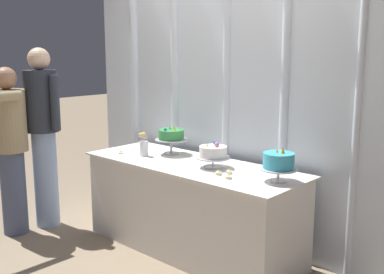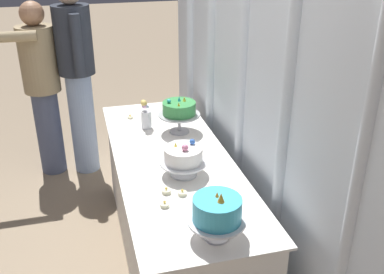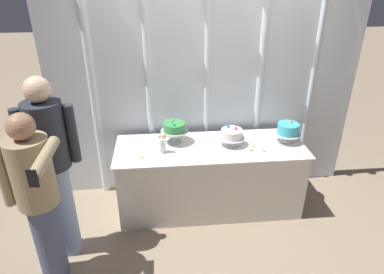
{
  "view_description": "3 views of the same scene",
  "coord_description": "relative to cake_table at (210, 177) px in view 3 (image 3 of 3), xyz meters",
  "views": [
    {
      "loc": [
        2.57,
        -2.69,
        1.72
      ],
      "look_at": [
        0.05,
        0.05,
        1.01
      ],
      "focal_mm": 43.62,
      "sensor_mm": 36.0,
      "label": 1
    },
    {
      "loc": [
        2.42,
        -0.42,
        2.08
      ],
      "look_at": [
        0.13,
        0.19,
        0.97
      ],
      "focal_mm": 41.39,
      "sensor_mm": 36.0,
      "label": 2
    },
    {
      "loc": [
        -0.5,
        -3.02,
        2.47
      ],
      "look_at": [
        -0.2,
        0.02,
        0.93
      ],
      "focal_mm": 31.91,
      "sensor_mm": 36.0,
      "label": 3
    }
  ],
  "objects": [
    {
      "name": "tealight_far_left",
      "position": [
        -0.71,
        -0.17,
        0.39
      ],
      "size": [
        0.04,
        0.04,
        0.03
      ],
      "color": "beige",
      "rests_on": "cake_table"
    },
    {
      "name": "guest_man_pink_jacket",
      "position": [
        -1.49,
        -0.84,
        0.48
      ],
      "size": [
        0.48,
        0.66,
        1.56
      ],
      "color": "#4C5675",
      "rests_on": "ground_plane"
    },
    {
      "name": "tealight_near_right",
      "position": [
        0.44,
        -0.04,
        0.4
      ],
      "size": [
        0.05,
        0.05,
        0.04
      ],
      "color": "beige",
      "rests_on": "cake_table"
    },
    {
      "name": "tealight_far_right",
      "position": [
        0.52,
        -0.16,
        0.4
      ],
      "size": [
        0.05,
        0.05,
        0.04
      ],
      "color": "beige",
      "rests_on": "cake_table"
    },
    {
      "name": "cake_display_rightmost",
      "position": [
        0.83,
        0.02,
        0.53
      ],
      "size": [
        0.27,
        0.27,
        0.26
      ],
      "color": "silver",
      "rests_on": "cake_table"
    },
    {
      "name": "guest_man_dark_suit",
      "position": [
        -1.44,
        -0.53,
        0.57
      ],
      "size": [
        0.48,
        0.35,
        1.73
      ],
      "color": "#93ADD6",
      "rests_on": "ground_plane"
    },
    {
      "name": "cake_display_leftmost",
      "position": [
        -0.37,
        0.13,
        0.55
      ],
      "size": [
        0.29,
        0.29,
        0.26
      ],
      "color": "#B2B2B7",
      "rests_on": "cake_table"
    },
    {
      "name": "draped_curtain",
      "position": [
        -0.04,
        0.46,
        1.02
      ],
      "size": [
        3.43,
        0.14,
        2.74
      ],
      "color": "silver",
      "rests_on": "ground_plane"
    },
    {
      "name": "ground_plane",
      "position": [
        0.0,
        -0.1,
        -0.39
      ],
      "size": [
        24.0,
        24.0,
        0.0
      ],
      "primitive_type": "plane",
      "color": "gray"
    },
    {
      "name": "cake_display_center",
      "position": [
        0.22,
        0.02,
        0.51
      ],
      "size": [
        0.28,
        0.28,
        0.22
      ],
      "color": "silver",
      "rests_on": "cake_table"
    },
    {
      "name": "tealight_near_left",
      "position": [
        0.39,
        -0.12,
        0.4
      ],
      "size": [
        0.05,
        0.05,
        0.04
      ],
      "color": "beige",
      "rests_on": "cake_table"
    },
    {
      "name": "cake_table",
      "position": [
        0.0,
        0.0,
        0.0
      ],
      "size": [
        1.99,
        0.72,
        0.77
      ],
      "color": "white",
      "rests_on": "ground_plane"
    },
    {
      "name": "flower_vase",
      "position": [
        -0.5,
        -0.08,
        0.48
      ],
      "size": [
        0.09,
        0.08,
        0.22
      ],
      "color": "silver",
      "rests_on": "cake_table"
    }
  ]
}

